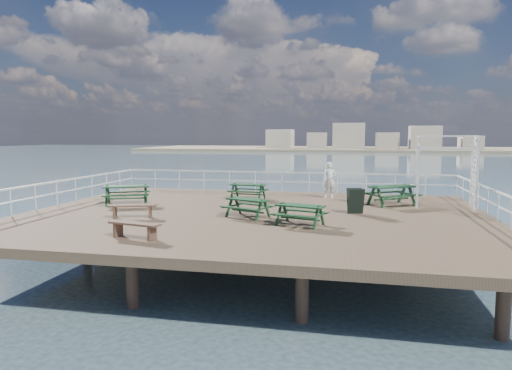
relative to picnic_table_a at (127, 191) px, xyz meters
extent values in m
cube|color=brown|center=(6.03, -0.94, -0.76)|extent=(18.00, 14.00, 0.30)
plane|color=#38505E|center=(6.03, 39.06, -2.61)|extent=(300.00, 300.00, 0.00)
cube|color=tan|center=(21.03, 134.06, -2.21)|extent=(160.00, 40.00, 0.80)
cube|color=beige|center=(-13.97, 131.06, 1.19)|extent=(8.00, 8.00, 6.00)
cube|color=beige|center=(-1.97, 131.06, 0.69)|extent=(6.00, 8.00, 5.00)
cube|color=beige|center=(8.03, 131.06, 2.19)|extent=(10.00, 8.00, 8.00)
cube|color=beige|center=(20.03, 131.06, 0.69)|extent=(7.00, 8.00, 5.00)
cube|color=beige|center=(31.03, 131.06, 1.69)|extent=(9.00, 8.00, 7.00)
cube|color=beige|center=(44.03, 131.06, 0.19)|extent=(6.00, 8.00, 4.00)
cylinder|color=brown|center=(13.53, -6.44, -1.96)|extent=(0.36, 0.36, 2.10)
cylinder|color=brown|center=(-1.47, 4.56, -1.96)|extent=(0.36, 0.36, 2.10)
cylinder|color=brown|center=(13.53, 4.56, -1.96)|extent=(0.36, 0.36, 2.10)
cube|color=silver|center=(6.03, 5.91, 0.44)|extent=(17.70, 0.07, 0.07)
cube|color=silver|center=(6.03, 5.91, -0.06)|extent=(17.70, 0.05, 0.05)
cylinder|color=silver|center=(-2.82, 5.91, -0.06)|extent=(0.05, 0.05, 1.10)
cube|color=silver|center=(-2.82, -0.94, 0.44)|extent=(0.07, 13.70, 0.07)
cube|color=silver|center=(-2.82, -0.94, -0.06)|extent=(0.05, 13.70, 0.05)
cube|color=silver|center=(14.88, -0.94, 0.44)|extent=(0.07, 13.70, 0.07)
cube|color=silver|center=(14.88, -0.94, -0.06)|extent=(0.05, 13.70, 0.05)
cube|color=#14391B|center=(0.00, 0.00, 0.20)|extent=(2.10, 1.48, 0.07)
cube|color=#14391B|center=(-0.26, 0.60, -0.12)|extent=(1.91, 1.03, 0.05)
cube|color=#14391B|center=(0.26, -0.60, -0.12)|extent=(1.91, 1.03, 0.05)
cube|color=#14391B|center=(-0.75, -0.32, -0.14)|extent=(0.71, 1.48, 0.07)
cube|color=#14391B|center=(0.75, 0.32, -0.14)|extent=(0.71, 1.48, 0.07)
cube|color=#14391B|center=(-0.88, -0.02, -0.20)|extent=(0.30, 0.55, 0.95)
cube|color=#14391B|center=(-0.62, -0.62, -0.20)|extent=(0.30, 0.55, 0.95)
cube|color=#14391B|center=(0.62, 0.62, -0.20)|extent=(0.30, 0.55, 0.95)
cube|color=#14391B|center=(0.88, 0.02, -0.20)|extent=(0.30, 0.55, 0.95)
cube|color=#14391B|center=(0.00, 0.00, -0.34)|extent=(1.63, 0.77, 0.07)
cube|color=#14391B|center=(4.87, 2.81, 0.08)|extent=(1.75, 0.85, 0.06)
cube|color=#14391B|center=(4.94, 3.37, -0.19)|extent=(1.70, 0.43, 0.05)
cube|color=#14391B|center=(4.81, 2.25, -0.19)|extent=(1.70, 0.43, 0.05)
cube|color=#14391B|center=(4.18, 2.89, -0.21)|extent=(0.23, 1.35, 0.06)
cube|color=#14391B|center=(5.57, 2.73, -0.21)|extent=(0.23, 1.35, 0.06)
cube|color=#14391B|center=(4.21, 3.17, -0.26)|extent=(0.13, 0.49, 0.82)
cube|color=#14391B|center=(4.14, 2.62, -0.26)|extent=(0.13, 0.49, 0.82)
cube|color=#14391B|center=(5.60, 3.01, -0.26)|extent=(0.13, 0.49, 0.82)
cube|color=#14391B|center=(5.53, 2.45, -0.26)|extent=(0.13, 0.49, 0.82)
cube|color=#14391B|center=(4.87, 2.81, -0.38)|extent=(1.49, 0.25, 0.06)
cube|color=#14391B|center=(11.47, 2.23, 0.21)|extent=(2.09, 1.76, 0.07)
cube|color=#14391B|center=(11.10, 2.78, -0.11)|extent=(1.81, 1.34, 0.06)
cube|color=#14391B|center=(11.84, 1.68, -0.11)|extent=(1.81, 1.34, 0.06)
cube|color=#14391B|center=(10.78, 1.77, -0.13)|extent=(0.97, 1.38, 0.07)
cube|color=#14391B|center=(12.16, 2.69, -0.13)|extent=(0.97, 1.38, 0.07)
cube|color=#14391B|center=(10.60, 2.04, -0.19)|extent=(0.39, 0.52, 0.97)
cube|color=#14391B|center=(10.97, 1.49, -0.19)|extent=(0.39, 0.52, 0.97)
cube|color=#14391B|center=(11.98, 2.97, -0.19)|extent=(0.39, 0.52, 0.97)
cube|color=#14391B|center=(12.35, 2.42, -0.19)|extent=(0.39, 0.52, 0.97)
cube|color=#14391B|center=(11.47, 2.23, -0.33)|extent=(1.52, 1.06, 0.07)
cube|color=#14391B|center=(5.97, -1.93, 0.06)|extent=(1.74, 1.21, 0.05)
cube|color=#14391B|center=(6.18, -1.43, -0.20)|extent=(1.59, 0.84, 0.05)
cube|color=#14391B|center=(5.76, -2.43, -0.20)|extent=(1.59, 0.84, 0.05)
cube|color=#14391B|center=(5.35, -1.66, -0.22)|extent=(0.57, 1.23, 0.05)
cube|color=#14391B|center=(6.59, -2.19, -0.22)|extent=(0.57, 1.23, 0.05)
cube|color=#14391B|center=(5.45, -1.41, -0.27)|extent=(0.25, 0.46, 0.79)
cube|color=#14391B|center=(5.24, -1.91, -0.27)|extent=(0.25, 0.46, 0.79)
cube|color=#14391B|center=(6.70, -1.94, -0.27)|extent=(0.25, 0.46, 0.79)
cube|color=#14391B|center=(6.49, -2.44, -0.27)|extent=(0.25, 0.46, 0.79)
cube|color=#14391B|center=(5.97, -1.93, -0.39)|extent=(1.36, 0.63, 0.05)
cube|color=#14391B|center=(8.07, -3.05, 0.06)|extent=(1.74, 1.07, 0.05)
cube|color=#14391B|center=(8.22, -2.53, -0.20)|extent=(1.63, 0.68, 0.05)
cube|color=#14391B|center=(7.91, -3.57, -0.20)|extent=(1.63, 0.68, 0.05)
cube|color=#14391B|center=(7.42, -2.85, -0.22)|extent=(0.44, 1.28, 0.05)
cube|color=#14391B|center=(8.72, -3.24, -0.22)|extent=(0.44, 1.28, 0.05)
cube|color=#14391B|center=(7.49, -2.59, -0.27)|extent=(0.20, 0.47, 0.79)
cube|color=#14391B|center=(7.34, -3.11, -0.27)|extent=(0.20, 0.47, 0.79)
cube|color=#14391B|center=(8.79, -2.98, -0.27)|extent=(0.20, 0.47, 0.79)
cube|color=#14391B|center=(8.64, -3.50, -0.27)|extent=(0.20, 0.47, 0.79)
cube|color=#14391B|center=(8.07, -3.05, -0.38)|extent=(1.41, 0.48, 0.05)
cube|color=brown|center=(1.80, -2.96, -0.15)|extent=(1.76, 0.91, 0.06)
cube|color=brown|center=(1.18, -3.15, -0.40)|extent=(0.19, 0.37, 0.43)
cube|color=brown|center=(2.41, -2.76, -0.40)|extent=(0.19, 0.37, 0.43)
cube|color=brown|center=(3.48, -6.08, -0.16)|extent=(1.72, 0.74, 0.06)
cube|color=brown|center=(2.86, -5.95, -0.40)|extent=(0.16, 0.37, 0.42)
cube|color=brown|center=(4.09, -6.21, -0.40)|extent=(0.16, 0.37, 0.42)
cube|color=silver|center=(12.46, 1.60, 0.62)|extent=(0.10, 0.10, 2.46)
cube|color=silver|center=(12.55, 2.82, 0.62)|extent=(0.10, 0.10, 2.46)
cube|color=silver|center=(14.70, 1.42, 0.62)|extent=(0.10, 0.10, 2.46)
cube|color=silver|center=(14.80, 2.64, 0.62)|extent=(0.10, 0.10, 2.46)
cube|color=silver|center=(13.58, 1.51, 1.89)|extent=(2.46, 0.28, 0.08)
cube|color=silver|center=(13.68, 2.73, 1.89)|extent=(2.46, 0.28, 0.08)
cube|color=silver|center=(13.63, 2.12, 2.41)|extent=(2.46, 0.27, 0.07)
cube|color=black|center=(9.95, -0.39, -0.12)|extent=(0.66, 0.42, 1.01)
cube|color=black|center=(9.89, -0.20, -0.12)|extent=(0.66, 0.42, 1.01)
imported|color=white|center=(8.68, 3.95, 0.27)|extent=(0.65, 0.43, 1.77)
camera|label=1|loc=(9.82, -18.37, 2.47)|focal=32.00mm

